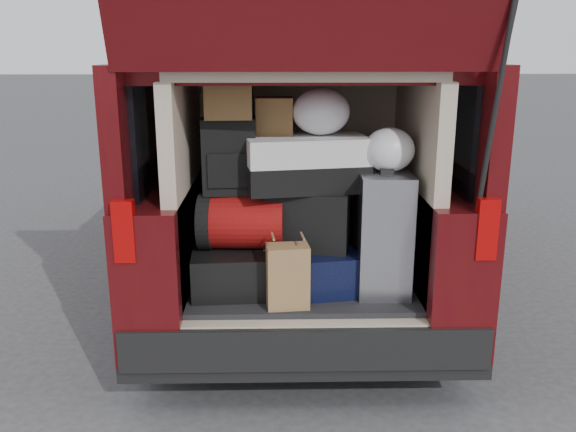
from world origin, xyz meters
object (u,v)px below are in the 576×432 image
kraft_bag (288,276)px  navy_hardshell (313,266)px  silver_roller (382,231)px  black_soft_case (308,219)px  black_hardshell (232,265)px  twotone_duffel (306,163)px  backpack (229,156)px  red_duffel (241,221)px

kraft_bag → navy_hardshell: bearing=57.2°
silver_roller → black_soft_case: 0.41m
black_hardshell → twotone_duffel: 0.72m
black_hardshell → twotone_duffel: size_ratio=0.90×
navy_hardshell → twotone_duffel: 0.59m
black_hardshell → backpack: 0.62m
silver_roller → twotone_duffel: twotone_duffel is taller
red_duffel → twotone_duffel: twotone_duffel is taller
black_hardshell → navy_hardshell: black_hardshell is taller
red_duffel → backpack: backpack is taller
kraft_bag → red_duffel: size_ratio=0.73×
backpack → twotone_duffel: bearing=-5.7°
navy_hardshell → kraft_bag: (-0.15, -0.30, 0.05)m
navy_hardshell → silver_roller: silver_roller is taller
twotone_duffel → navy_hardshell: bearing=-30.9°
red_duffel → black_soft_case: 0.37m
silver_roller → backpack: (-0.84, 0.08, 0.40)m
kraft_bag → black_soft_case: size_ratio=0.74×
red_duffel → black_soft_case: bearing=5.5°
black_hardshell → twotone_duffel: bearing=-4.3°
navy_hardshell → twotone_duffel: twotone_duffel is taller
kraft_bag → twotone_duffel: 0.63m
backpack → black_soft_case: bearing=-8.4°
kraft_bag → twotone_duffel: twotone_duffel is taller
red_duffel → backpack: 0.36m
navy_hardshell → red_duffel: bearing=173.0°
red_duffel → backpack: (-0.06, 0.05, 0.35)m
navy_hardshell → twotone_duffel: (-0.05, 0.02, 0.58)m
black_soft_case → twotone_duffel: 0.31m
navy_hardshell → black_soft_case: (-0.03, -0.00, 0.28)m
backpack → navy_hardshell: bearing=-7.8°
navy_hardshell → red_duffel: (-0.40, -0.02, 0.27)m
black_soft_case → navy_hardshell: bearing=16.4°
silver_roller → kraft_bag: silver_roller is taller
silver_roller → navy_hardshell: bearing=174.6°
navy_hardshell → kraft_bag: bearing=-126.6°
navy_hardshell → black_soft_case: bearing=175.4°
navy_hardshell → silver_roller: (0.37, -0.05, 0.22)m
backpack → twotone_duffel: size_ratio=0.63×
silver_roller → backpack: backpack is taller
kraft_bag → backpack: bearing=128.4°
kraft_bag → twotone_duffel: (0.11, 0.31, 0.53)m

